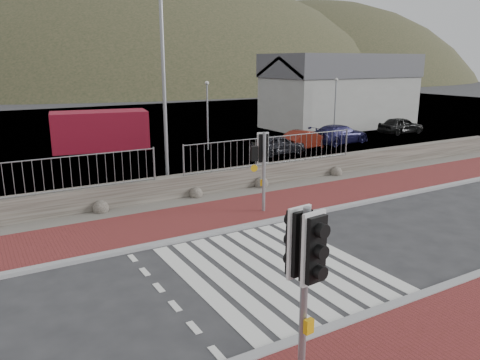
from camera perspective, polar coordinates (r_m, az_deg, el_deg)
ground at (r=12.47m, az=4.20°, el=-10.69°), size 220.00×220.00×0.00m
sidewalk_far at (r=16.09m, az=-4.92°, el=-4.68°), size 40.00×3.00×0.08m
kerb_near at (r=10.41m, az=13.96°, el=-16.21°), size 40.00×0.25×0.12m
kerb_far at (r=14.82m, az=-2.40°, el=-6.29°), size 40.00×0.25×0.12m
zebra_crossing at (r=12.47m, az=4.20°, el=-10.66°), size 4.62×5.60×0.01m
gravel_strip at (r=17.84m, az=-7.69°, el=-2.88°), size 40.00×1.50×0.06m
stone_wall at (r=18.43m, az=-8.70°, el=-0.99°), size 40.00×0.60×0.90m
railing at (r=17.99m, az=-8.68°, el=3.11°), size 18.07×0.07×1.22m
quay at (r=38.10m, az=-20.34°, el=5.49°), size 120.00×40.00×0.50m
water at (r=72.66m, az=-25.44°, el=8.80°), size 220.00×50.00×0.05m
harbor_building at (r=39.46m, az=12.09°, el=10.62°), size 12.20×6.20×5.80m
hills_backdrop at (r=102.08m, az=-21.67°, el=-2.83°), size 254.00×90.00×100.00m
traffic_signal_near at (r=7.44m, az=7.95°, el=-9.62°), size 0.47×0.32×3.12m
traffic_signal_far at (r=16.20m, az=2.83°, el=3.04°), size 0.71×0.35×2.90m
streetlight at (r=18.69m, az=-8.87°, el=12.11°), size 1.73×0.35×8.17m
shipping_container at (r=29.76m, az=-16.67°, el=5.80°), size 5.90×3.25×2.33m
car_a at (r=27.17m, az=4.60°, el=4.32°), size 3.38×1.42×1.14m
car_b at (r=29.04m, az=7.91°, el=4.91°), size 3.73×1.97×1.17m
car_c at (r=31.28m, az=12.04°, el=5.48°), size 4.48×2.21×1.25m
car_e at (r=36.86m, az=19.02°, el=6.30°), size 3.68×1.56×1.24m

